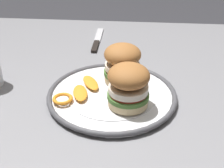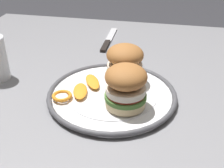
{
  "view_description": "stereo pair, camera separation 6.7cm",
  "coord_description": "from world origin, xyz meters",
  "px_view_note": "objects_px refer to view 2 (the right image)",
  "views": [
    {
      "loc": [
        -0.02,
        0.65,
        1.14
      ],
      "look_at": [
        0.03,
        0.04,
        0.78
      ],
      "focal_mm": 47.12,
      "sensor_mm": 36.0,
      "label": 1
    },
    {
      "loc": [
        -0.09,
        0.64,
        1.14
      ],
      "look_at": [
        0.03,
        0.04,
        0.78
      ],
      "focal_mm": 47.12,
      "sensor_mm": 36.0,
      "label": 2
    }
  ],
  "objects_px": {
    "sandwich_half_left": "(125,63)",
    "table_knife": "(108,41)",
    "sandwich_half_right": "(126,86)",
    "dinner_plate": "(112,95)",
    "dining_table": "(126,117)"
  },
  "relations": [
    {
      "from": "sandwich_half_right",
      "to": "table_knife",
      "type": "distance_m",
      "value": 0.43
    },
    {
      "from": "dinner_plate",
      "to": "sandwich_half_left",
      "type": "bearing_deg",
      "value": -109.36
    },
    {
      "from": "dinner_plate",
      "to": "table_knife",
      "type": "height_order",
      "value": "dinner_plate"
    },
    {
      "from": "dining_table",
      "to": "sandwich_half_right",
      "type": "height_order",
      "value": "sandwich_half_right"
    },
    {
      "from": "dining_table",
      "to": "dinner_plate",
      "type": "relative_size",
      "value": 3.98
    },
    {
      "from": "sandwich_half_left",
      "to": "sandwich_half_right",
      "type": "xyz_separation_m",
      "value": [
        -0.02,
        0.11,
        0.0
      ]
    },
    {
      "from": "dinner_plate",
      "to": "table_knife",
      "type": "bearing_deg",
      "value": -76.44
    },
    {
      "from": "dining_table",
      "to": "dinner_plate",
      "type": "bearing_deg",
      "value": 55.38
    },
    {
      "from": "sandwich_half_left",
      "to": "table_knife",
      "type": "distance_m",
      "value": 0.32
    },
    {
      "from": "sandwich_half_left",
      "to": "sandwich_half_right",
      "type": "height_order",
      "value": "same"
    },
    {
      "from": "sandwich_half_right",
      "to": "table_knife",
      "type": "bearing_deg",
      "value": -72.56
    },
    {
      "from": "dinner_plate",
      "to": "sandwich_half_left",
      "type": "height_order",
      "value": "sandwich_half_left"
    },
    {
      "from": "dinner_plate",
      "to": "table_knife",
      "type": "distance_m",
      "value": 0.36
    },
    {
      "from": "sandwich_half_left",
      "to": "table_knife",
      "type": "xyz_separation_m",
      "value": [
        0.11,
        -0.29,
        -0.07
      ]
    },
    {
      "from": "sandwich_half_right",
      "to": "table_knife",
      "type": "xyz_separation_m",
      "value": [
        0.13,
        -0.4,
        -0.07
      ]
    }
  ]
}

